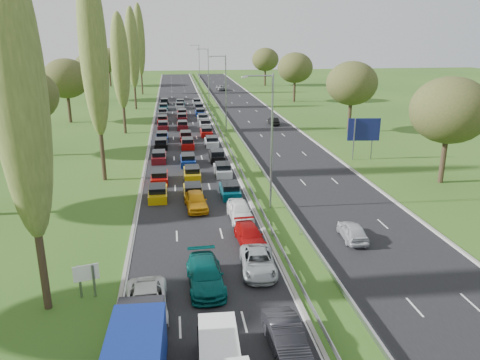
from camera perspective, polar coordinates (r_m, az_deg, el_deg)
ground at (r=77.86m, az=-1.86°, el=6.22°), size 260.00×260.00×0.00m
near_carriageway at (r=79.88m, az=-6.91°, el=6.39°), size 10.50×215.00×0.04m
far_carriageway at (r=81.28m, az=2.71°, el=6.69°), size 10.50×215.00×0.04m
central_reservation at (r=80.20m, az=-2.06°, el=6.95°), size 2.36×215.00×0.32m
lamp_columns at (r=74.95m, az=-1.73°, el=10.43°), size 0.18×140.18×12.00m
poplar_row at (r=64.59m, az=-15.45°, el=14.39°), size 2.80×127.80×22.44m
woodland_left at (r=61.73m, az=-25.51°, el=8.82°), size 8.00×166.00×11.10m
woodland_right at (r=68.91m, az=16.01°, el=10.56°), size 8.00×153.00×11.10m
traffic_queue_fill at (r=74.99m, az=-6.79°, el=6.01°), size 9.02×66.91×0.80m
near_car_2 at (r=27.65m, az=-11.36°, el=-14.40°), size 2.57×5.22×1.42m
near_car_7 at (r=29.76m, az=-4.25°, el=-11.46°), size 2.37×5.45×1.56m
near_car_8 at (r=42.26m, az=-5.40°, el=-2.48°), size 2.19×4.75×1.58m
near_car_9 at (r=24.48m, az=5.68°, el=-18.64°), size 1.78×4.66×1.52m
near_car_10 at (r=31.43m, az=2.23°, el=-9.98°), size 2.61×4.99×1.34m
near_car_11 at (r=35.29m, az=1.18°, el=-6.77°), size 2.08×4.67×1.33m
near_car_12 at (r=39.70m, az=0.00°, el=-3.75°), size 2.00×4.66×1.57m
far_car_0 at (r=37.01m, az=13.56°, el=-6.06°), size 1.93×4.14×1.37m
far_car_1 at (r=81.57m, az=4.10°, el=7.18°), size 1.40×3.94×1.30m
far_car_2 at (r=132.05m, az=-2.32°, el=11.16°), size 2.58×5.09×1.38m
white_van_rear at (r=23.11m, az=-2.62°, el=-20.53°), size 1.81×4.61×1.85m
info_sign at (r=29.79m, az=-18.22°, el=-11.09°), size 1.48×0.48×2.10m
direction_sign at (r=60.11m, az=14.85°, el=5.75°), size 3.98×0.59×5.20m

